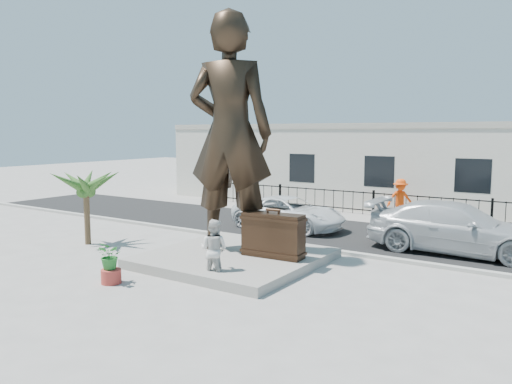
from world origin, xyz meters
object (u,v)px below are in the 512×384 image
Objects in this scene: suitcase at (273,235)px; tourist at (214,250)px; statue at (230,133)px; car_white at (289,213)px.

tourist is at bearing -110.01° from suitcase.
statue is 3.93× the size of suitcase.
statue is at bearing 170.44° from suitcase.
suitcase reaches higher than car_white.
suitcase is 0.39× the size of car_white.
car_white is at bearing -84.77° from tourist.
tourist reaches higher than car_white.
car_white is (-0.82, 5.41, -3.48)m from statue.
statue reaches higher than tourist.
tourist reaches higher than suitcase.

